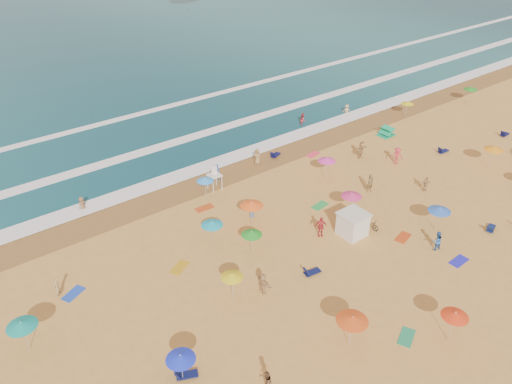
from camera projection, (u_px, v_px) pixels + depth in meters
ground at (319, 227)px, 43.01m from camera, size 220.00×220.00×0.00m
ocean at (29, 31)px, 99.81m from camera, size 220.00×140.00×0.18m
wet_sand at (236, 171)px, 51.46m from camera, size 220.00×220.00×0.00m
surf_foam at (191, 140)px, 57.38m from camera, size 200.00×18.70×0.05m
cabana at (353, 225)px, 41.65m from camera, size 2.00×2.00×2.00m
cabana_roof at (354, 214)px, 41.09m from camera, size 2.20×2.20×0.12m
bicycle at (370, 224)px, 42.71m from camera, size 0.79×1.81×0.92m
lifeguard_stand at (215, 180)px, 47.86m from camera, size 1.20×1.20×2.10m
beach_umbrellas at (343, 203)px, 42.28m from camera, size 61.38×26.63×0.73m
loungers at (388, 220)px, 43.64m from camera, size 48.55×24.13×0.34m
towels at (289, 256)px, 39.67m from camera, size 38.08×24.62×0.03m
popup_tents at (453, 142)px, 55.93m from camera, size 9.26×14.68×1.20m
beachgoers at (316, 184)px, 47.61m from camera, size 41.64×27.92×2.15m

